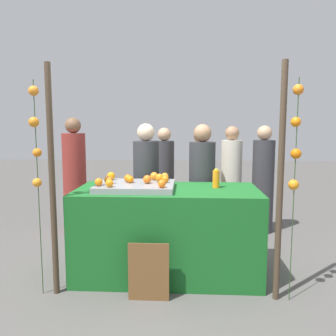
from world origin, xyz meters
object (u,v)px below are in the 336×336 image
(orange_1, at_px, (99,182))
(chalkboard_sign, at_px, (149,272))
(juice_bottle, at_px, (216,179))
(stall_counter, at_px, (167,232))
(orange_0, at_px, (162,184))
(vendor_left, at_px, (146,192))
(vendor_right, at_px, (202,194))

(orange_1, distance_m, chalkboard_sign, 1.00)
(juice_bottle, bearing_deg, stall_counter, -170.65)
(orange_0, relative_size, orange_1, 0.99)
(orange_1, relative_size, juice_bottle, 0.39)
(orange_0, relative_size, vendor_left, 0.05)
(juice_bottle, relative_size, chalkboard_sign, 0.37)
(juice_bottle, bearing_deg, orange_0, -146.78)
(vendor_left, bearing_deg, vendor_right, -4.00)
(orange_1, bearing_deg, juice_bottle, 14.04)
(stall_counter, distance_m, orange_0, 0.63)
(chalkboard_sign, xyz_separation_m, vendor_right, (0.53, 1.26, 0.48))
(vendor_left, height_order, vendor_right, vendor_left)
(orange_1, height_order, vendor_left, vendor_left)
(orange_0, xyz_separation_m, chalkboard_sign, (-0.10, -0.30, -0.77))
(orange_1, relative_size, chalkboard_sign, 0.14)
(vendor_right, bearing_deg, orange_0, -114.21)
(orange_0, bearing_deg, stall_counter, 82.34)
(orange_1, relative_size, vendor_right, 0.05)
(stall_counter, xyz_separation_m, vendor_right, (0.39, 0.68, 0.28))
(chalkboard_sign, bearing_deg, juice_bottle, 45.49)
(orange_0, distance_m, orange_1, 0.64)
(orange_1, distance_m, vendor_right, 1.42)
(orange_0, bearing_deg, chalkboard_sign, -108.27)
(juice_bottle, xyz_separation_m, chalkboard_sign, (-0.65, -0.66, -0.76))
(orange_0, height_order, vendor_right, vendor_right)
(stall_counter, height_order, orange_0, orange_0)
(juice_bottle, relative_size, vendor_left, 0.13)
(stall_counter, bearing_deg, vendor_right, 59.97)
(orange_1, xyz_separation_m, vendor_right, (1.06, 0.89, -0.28))
(vendor_left, bearing_deg, chalkboard_sign, -82.55)
(chalkboard_sign, relative_size, vendor_right, 0.34)
(vendor_left, distance_m, vendor_right, 0.70)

